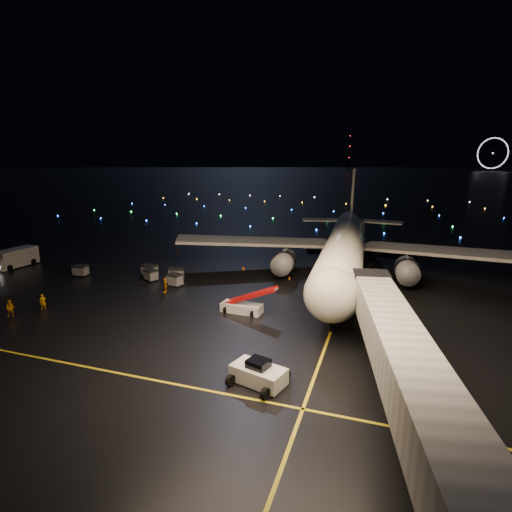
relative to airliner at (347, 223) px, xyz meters
The scene contains 22 objects.
ground 273.86m from the airliner, 92.26° to the left, with size 2000.00×2000.00×0.00m, color black.
lane_centre 13.73m from the airliner, 84.09° to the right, with size 0.25×80.00×0.02m, color yellow.
lane_cross 40.44m from the airliner, 113.45° to the right, with size 60.00×0.25×0.02m, color yellow.
airliner is the anchor object (origin of this frame).
pushback_tug 35.02m from the airliner, 94.56° to the right, with size 4.13×2.16×1.97m, color silver.
belt_loader 23.51m from the airliner, 113.53° to the right, with size 6.73×1.83×3.26m, color silver, non-canonical shape.
service_truck 52.42m from the airliner, 164.75° to the right, with size 2.53×8.02×2.96m, color silver.
crew_a 41.77m from the airliner, 138.61° to the right, with size 0.67×0.44×1.84m, color #F79C0B.
crew_b 44.77m from the airliner, 137.20° to the right, with size 0.93×0.73×1.92m, color #F79C0B.
crew_c 28.04m from the airliner, 139.92° to the right, with size 1.14×0.48×1.95m, color #F79C0B.
safety_cone_0 12.14m from the airliner, 136.69° to the right, with size 0.42×0.42×0.48m, color orange.
safety_cone_1 12.36m from the airliner, 159.44° to the right, with size 0.43×0.43×0.49m, color orange.
safety_cone_2 17.22m from the airliner, 165.66° to the right, with size 0.49×0.49×0.55m, color orange.
safety_cone_3 31.37m from the airliner, behind, with size 0.48×0.48×0.54m, color orange.
ferris_wheel 711.82m from the airliner, 77.07° to the left, with size 50.00×4.00×52.00m, color black, non-canonical shape.
radio_mast 717.46m from the airliner, 95.67° to the left, with size 1.80×1.80×64.00m, color black.
taxiway_lights 80.60m from the airliner, 97.74° to the left, with size 164.00×92.00×0.36m, color black, non-canonical shape.
baggage_cart_0 26.60m from the airliner, 145.36° to the right, with size 1.97×1.38×1.68m, color gray.
baggage_cart_1 26.22m from the airliner, 151.56° to the right, with size 2.06×1.44×1.75m, color gray.
baggage_cart_2 29.74m from the airliner, 152.17° to the right, with size 1.88×1.31×1.60m, color gray.
baggage_cart_3 30.13m from the airliner, 156.27° to the right, with size 2.05×1.44×1.74m, color gray.
baggage_cart_4 40.14m from the airliner, 157.98° to the right, with size 1.92×1.34×1.63m, color gray.
Camera 1 is at (16.58, -33.92, 16.61)m, focal length 28.00 mm.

